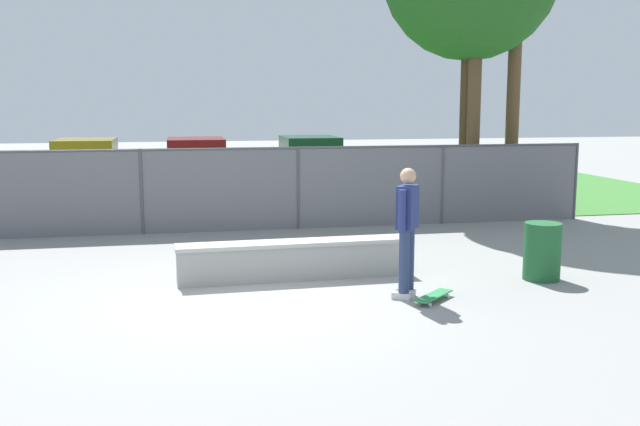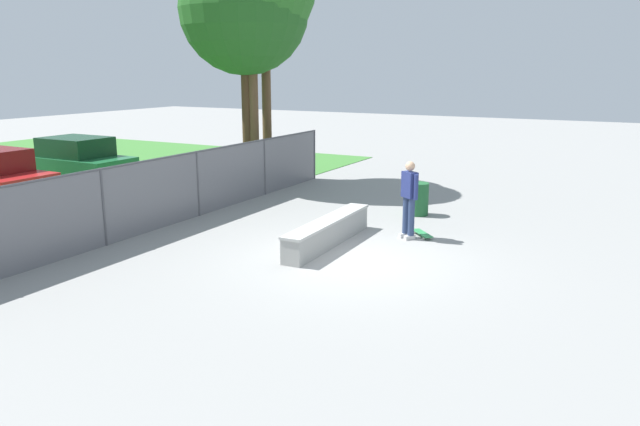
# 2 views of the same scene
# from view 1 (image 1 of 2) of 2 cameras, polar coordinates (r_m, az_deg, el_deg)

# --- Properties ---
(ground_plane) EXTENTS (80.00, 80.00, 0.00)m
(ground_plane) POSITION_cam_1_polar(r_m,az_deg,el_deg) (10.24, -5.55, -6.67)
(ground_plane) COLOR gray
(grass_strip) EXTENTS (28.29, 20.00, 0.02)m
(grass_strip) POSITION_cam_1_polar(r_m,az_deg,el_deg) (25.64, -9.28, 2.62)
(grass_strip) COLOR #3D7A33
(grass_strip) RESTS_ON ground
(concrete_ledge) EXTENTS (3.61, 0.58, 0.59)m
(concrete_ledge) POSITION_cam_1_polar(r_m,az_deg,el_deg) (11.22, -2.07, -3.68)
(concrete_ledge) COLOR #999993
(concrete_ledge) RESTS_ON ground
(skateboarder) EXTENTS (0.43, 0.51, 1.82)m
(skateboarder) POSITION_cam_1_polar(r_m,az_deg,el_deg) (10.06, 6.85, -1.08)
(skateboarder) COLOR beige
(skateboarder) RESTS_ON ground
(skateboard) EXTENTS (0.72, 0.69, 0.09)m
(skateboard) POSITION_cam_1_polar(r_m,az_deg,el_deg) (10.14, 8.90, -6.45)
(skateboard) COLOR #2D8C4C
(skateboard) RESTS_ON ground
(chainlink_fence) EXTENTS (16.36, 0.07, 1.76)m
(chainlink_fence) POSITION_cam_1_polar(r_m,az_deg,el_deg) (15.32, -7.74, 2.11)
(chainlink_fence) COLOR #4C4C51
(chainlink_fence) RESTS_ON ground
(car_yellow) EXTENTS (2.05, 4.22, 1.66)m
(car_yellow) POSITION_cam_1_polar(r_m,az_deg,el_deg) (21.65, -17.81, 3.39)
(car_yellow) COLOR gold
(car_yellow) RESTS_ON ground
(car_red) EXTENTS (2.05, 4.22, 1.66)m
(car_red) POSITION_cam_1_polar(r_m,az_deg,el_deg) (21.39, -9.69, 3.63)
(car_red) COLOR #B21E1E
(car_red) RESTS_ON ground
(car_green) EXTENTS (2.05, 4.22, 1.66)m
(car_green) POSITION_cam_1_polar(r_m,az_deg,el_deg) (22.10, -0.86, 3.91)
(car_green) COLOR #1E6638
(car_green) RESTS_ON ground
(trash_bin) EXTENTS (0.56, 0.56, 0.88)m
(trash_bin) POSITION_cam_1_polar(r_m,az_deg,el_deg) (11.64, 17.04, -2.90)
(trash_bin) COLOR #1E592D
(trash_bin) RESTS_ON ground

